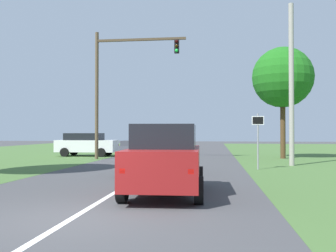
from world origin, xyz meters
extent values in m
plane|color=#424244|center=(0.00, 9.19, 0.00)|extent=(120.00, 120.00, 0.00)
cube|color=white|center=(0.00, -1.81, 0.00)|extent=(0.16, 36.38, 0.01)
cube|color=maroon|center=(1.59, 3.30, 0.88)|extent=(2.17, 4.63, 1.03)
cube|color=black|center=(1.58, 3.53, 1.74)|extent=(1.87, 2.89, 0.70)
cube|color=red|center=(0.85, 1.02, 0.93)|extent=(0.14, 0.06, 0.12)
cube|color=red|center=(2.49, 1.08, 0.93)|extent=(0.14, 0.06, 0.12)
cylinder|color=black|center=(0.54, 4.68, 0.36)|extent=(0.27, 0.73, 0.72)
cylinder|color=black|center=(2.54, 4.75, 0.36)|extent=(0.27, 0.73, 0.72)
cylinder|color=black|center=(0.64, 1.85, 0.36)|extent=(0.27, 0.73, 0.72)
cylinder|color=black|center=(2.64, 1.92, 0.36)|extent=(0.27, 0.73, 0.72)
cube|color=#4C515B|center=(0.37, 9.01, 0.86)|extent=(2.12, 4.94, 0.92)
cube|color=black|center=(0.36, 8.77, 1.64)|extent=(1.81, 1.90, 0.63)
cube|color=#41454E|center=(0.33, 7.50, 1.42)|extent=(1.95, 1.90, 0.20)
cube|color=red|center=(-0.51, 6.61, 0.91)|extent=(0.14, 0.06, 0.12)
cube|color=red|center=(1.14, 6.58, 0.91)|extent=(0.14, 0.06, 0.12)
cylinder|color=black|center=(-0.61, 10.55, 0.40)|extent=(0.26, 0.80, 0.80)
cylinder|color=black|center=(1.41, 10.51, 0.40)|extent=(0.26, 0.80, 0.80)
cylinder|color=black|center=(-0.67, 7.52, 0.40)|extent=(0.26, 0.80, 0.80)
cylinder|color=black|center=(1.34, 7.47, 0.40)|extent=(0.26, 0.80, 0.80)
cylinder|color=brown|center=(-5.08, 17.34, 4.42)|extent=(0.24, 0.24, 8.83)
cube|color=#4C3D2B|center=(-1.97, 17.34, 8.23)|extent=(6.22, 0.16, 0.16)
cube|color=black|center=(0.52, 17.34, 7.68)|extent=(0.32, 0.28, 0.90)
sphere|color=black|center=(0.52, 17.19, 7.98)|extent=(0.22, 0.22, 0.22)
sphere|color=black|center=(0.52, 17.19, 7.68)|extent=(0.22, 0.22, 0.22)
sphere|color=#1ED83F|center=(0.52, 17.19, 7.38)|extent=(0.22, 0.22, 0.22)
cylinder|color=gray|center=(5.20, 11.28, 1.40)|extent=(0.08, 0.08, 2.80)
cube|color=white|center=(5.20, 11.25, 2.45)|extent=(0.60, 0.03, 0.44)
cube|color=black|center=(5.20, 11.23, 2.45)|extent=(0.52, 0.01, 0.36)
cylinder|color=#4C351E|center=(7.88, 19.50, 2.08)|extent=(0.36, 0.36, 4.16)
sphere|color=#1D661A|center=(7.88, 19.50, 5.77)|extent=(4.30, 4.30, 4.30)
cube|color=silver|center=(-6.82, 20.31, 0.80)|extent=(4.65, 1.87, 0.91)
cube|color=black|center=(-7.05, 20.32, 1.52)|extent=(2.79, 1.64, 0.54)
cube|color=red|center=(-4.53, 19.55, 0.84)|extent=(0.06, 0.14, 0.12)
cube|color=red|center=(-4.52, 21.06, 0.84)|extent=(0.06, 0.14, 0.12)
cylinder|color=black|center=(-8.26, 19.40, 0.34)|extent=(0.68, 0.22, 0.68)
cylinder|color=black|center=(-8.25, 21.25, 0.34)|extent=(0.68, 0.22, 0.68)
cylinder|color=black|center=(-5.38, 19.38, 0.34)|extent=(0.68, 0.22, 0.68)
cylinder|color=black|center=(-5.37, 21.23, 0.34)|extent=(0.68, 0.22, 0.68)
cylinder|color=#9E998E|center=(7.32, 13.70, 4.54)|extent=(0.28, 0.28, 9.08)
camera|label=1|loc=(3.05, -7.75, 1.85)|focal=39.89mm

